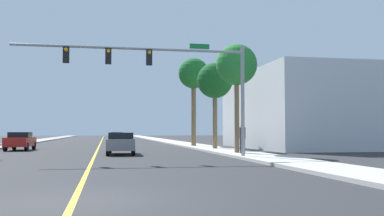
# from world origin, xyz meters

# --- Properties ---
(ground) EXTENTS (192.00, 192.00, 0.00)m
(ground) POSITION_xyz_m (0.00, 42.00, 0.00)
(ground) COLOR #2D2D30
(sidewalk_left) EXTENTS (2.83, 168.00, 0.15)m
(sidewalk_left) POSITION_xyz_m (-9.13, 42.00, 0.07)
(sidewalk_left) COLOR #9E9B93
(sidewalk_left) RESTS_ON ground
(sidewalk_right) EXTENTS (2.83, 168.00, 0.15)m
(sidewalk_right) POSITION_xyz_m (9.13, 42.00, 0.07)
(sidewalk_right) COLOR beige
(sidewalk_right) RESTS_ON ground
(lane_marking_center) EXTENTS (0.16, 144.00, 0.01)m
(lane_marking_center) POSITION_xyz_m (0.00, 42.00, 0.00)
(lane_marking_center) COLOR yellow
(lane_marking_center) RESTS_ON ground
(building_right_near) EXTENTS (10.91, 16.57, 6.73)m
(building_right_near) POSITION_xyz_m (18.29, 27.08, 3.36)
(building_right_near) COLOR silver
(building_right_near) RESTS_ON ground
(traffic_signal_mast) EXTENTS (12.38, 0.36, 6.15)m
(traffic_signal_mast) POSITION_xyz_m (3.77, 13.54, 4.86)
(traffic_signal_mast) COLOR gray
(traffic_signal_mast) RESTS_ON sidewalk_right
(palm_near) EXTENTS (2.64, 2.64, 6.95)m
(palm_near) POSITION_xyz_m (8.85, 17.11, 5.69)
(palm_near) COLOR brown
(palm_near) RESTS_ON sidewalk_right
(palm_mid) EXTENTS (2.81, 2.81, 6.76)m
(palm_mid) POSITION_xyz_m (9.07, 23.76, 5.42)
(palm_mid) COLOR brown
(palm_mid) RESTS_ON sidewalk_right
(palm_far) EXTENTS (2.87, 2.87, 8.21)m
(palm_far) POSITION_xyz_m (8.69, 30.40, 6.74)
(palm_far) COLOR brown
(palm_far) RESTS_ON sidewalk_right
(car_red) EXTENTS (1.88, 3.92, 1.43)m
(car_red) POSITION_xyz_m (-5.92, 26.60, 0.74)
(car_red) COLOR red
(car_red) RESTS_ON ground
(car_yellow) EXTENTS (1.89, 3.87, 1.36)m
(car_yellow) POSITION_xyz_m (2.05, 51.68, 0.71)
(car_yellow) COLOR gold
(car_yellow) RESTS_ON ground
(car_gray) EXTENTS (1.93, 4.37, 1.41)m
(car_gray) POSITION_xyz_m (1.63, 18.90, 0.76)
(car_gray) COLOR slate
(car_gray) RESTS_ON ground
(pedestrian) EXTENTS (0.38, 0.38, 1.83)m
(pedestrian) POSITION_xyz_m (8.95, 16.24, 1.07)
(pedestrian) COLOR black
(pedestrian) RESTS_ON sidewalk_right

